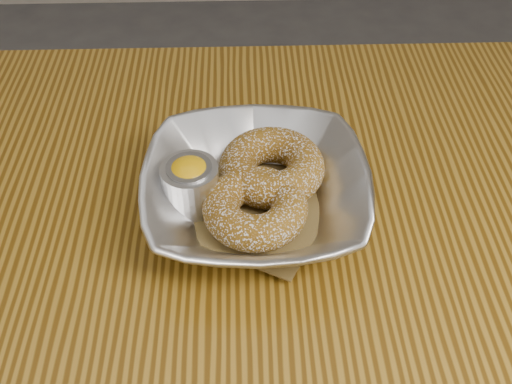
{
  "coord_description": "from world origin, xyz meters",
  "views": [
    {
      "loc": [
        0.03,
        -0.36,
        1.21
      ],
      "look_at": [
        0.04,
        0.07,
        0.78
      ],
      "focal_mm": 42.0,
      "sensor_mm": 36.0,
      "label": 1
    }
  ],
  "objects_px": {
    "donut_back": "(272,167)",
    "donut_front": "(255,208)",
    "table": "(223,324)",
    "ramekin": "(191,183)",
    "serving_bowl": "(256,193)"
  },
  "relations": [
    {
      "from": "table",
      "to": "donut_back",
      "type": "relative_size",
      "value": 10.68
    },
    {
      "from": "table",
      "to": "ramekin",
      "type": "height_order",
      "value": "ramekin"
    },
    {
      "from": "table",
      "to": "serving_bowl",
      "type": "xyz_separation_m",
      "value": [
        0.04,
        0.07,
        0.13
      ]
    },
    {
      "from": "donut_back",
      "to": "ramekin",
      "type": "xyz_separation_m",
      "value": [
        -0.08,
        -0.03,
        0.01
      ]
    },
    {
      "from": "donut_front",
      "to": "ramekin",
      "type": "bearing_deg",
      "value": 156.66
    },
    {
      "from": "donut_back",
      "to": "donut_front",
      "type": "bearing_deg",
      "value": -108.47
    },
    {
      "from": "donut_front",
      "to": "ramekin",
      "type": "xyz_separation_m",
      "value": [
        -0.06,
        0.03,
        0.01
      ]
    },
    {
      "from": "table",
      "to": "donut_back",
      "type": "bearing_deg",
      "value": 62.66
    },
    {
      "from": "table",
      "to": "donut_back",
      "type": "distance_m",
      "value": 0.18
    },
    {
      "from": "table",
      "to": "ramekin",
      "type": "bearing_deg",
      "value": 109.44
    },
    {
      "from": "ramekin",
      "to": "serving_bowl",
      "type": "bearing_deg",
      "value": -6.15
    },
    {
      "from": "donut_back",
      "to": "donut_front",
      "type": "height_order",
      "value": "donut_back"
    },
    {
      "from": "serving_bowl",
      "to": "ramekin",
      "type": "xyz_separation_m",
      "value": [
        -0.07,
        0.01,
        0.01
      ]
    },
    {
      "from": "donut_front",
      "to": "table",
      "type": "bearing_deg",
      "value": -126.01
    },
    {
      "from": "table",
      "to": "serving_bowl",
      "type": "distance_m",
      "value": 0.15
    }
  ]
}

